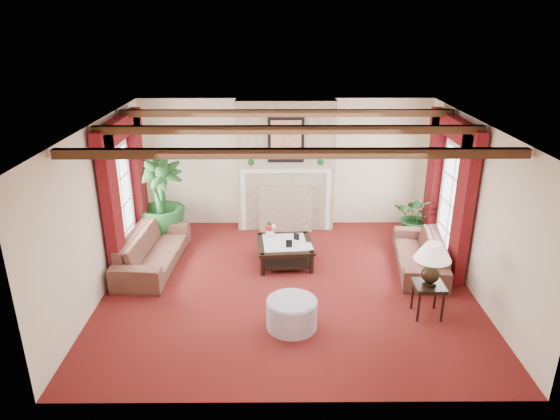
{
  "coord_description": "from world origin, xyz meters",
  "views": [
    {
      "loc": [
        -0.18,
        -7.38,
        4.19
      ],
      "look_at": [
        -0.13,
        0.4,
        1.2
      ],
      "focal_mm": 32.0,
      "sensor_mm": 36.0,
      "label": 1
    }
  ],
  "objects_px": {
    "potted_palm": "(162,218)",
    "side_table": "(427,299)",
    "ottoman": "(292,314)",
    "sofa_left": "(152,244)",
    "coffee_table": "(285,253)",
    "sofa_right": "(420,249)"
  },
  "relations": [
    {
      "from": "sofa_left",
      "to": "potted_palm",
      "type": "distance_m",
      "value": 1.17
    },
    {
      "from": "potted_palm",
      "to": "coffee_table",
      "type": "height_order",
      "value": "potted_palm"
    },
    {
      "from": "coffee_table",
      "to": "sofa_right",
      "type": "bearing_deg",
      "value": -9.93
    },
    {
      "from": "sofa_right",
      "to": "ottoman",
      "type": "bearing_deg",
      "value": -44.49
    },
    {
      "from": "sofa_right",
      "to": "side_table",
      "type": "xyz_separation_m",
      "value": [
        -0.29,
        -1.51,
        -0.12
      ]
    },
    {
      "from": "sofa_left",
      "to": "side_table",
      "type": "distance_m",
      "value": 4.77
    },
    {
      "from": "sofa_left",
      "to": "coffee_table",
      "type": "height_order",
      "value": "sofa_left"
    },
    {
      "from": "potted_palm",
      "to": "side_table",
      "type": "bearing_deg",
      "value": -31.56
    },
    {
      "from": "potted_palm",
      "to": "side_table",
      "type": "height_order",
      "value": "potted_palm"
    },
    {
      "from": "potted_palm",
      "to": "ottoman",
      "type": "height_order",
      "value": "potted_palm"
    },
    {
      "from": "sofa_left",
      "to": "ottoman",
      "type": "height_order",
      "value": "sofa_left"
    },
    {
      "from": "sofa_right",
      "to": "potted_palm",
      "type": "relative_size",
      "value": 1.08
    },
    {
      "from": "sofa_left",
      "to": "sofa_right",
      "type": "relative_size",
      "value": 1.1
    },
    {
      "from": "sofa_left",
      "to": "side_table",
      "type": "height_order",
      "value": "sofa_left"
    },
    {
      "from": "potted_palm",
      "to": "side_table",
      "type": "distance_m",
      "value": 5.35
    },
    {
      "from": "sofa_left",
      "to": "ottoman",
      "type": "relative_size",
      "value": 3.03
    },
    {
      "from": "sofa_right",
      "to": "coffee_table",
      "type": "relative_size",
      "value": 2.05
    },
    {
      "from": "side_table",
      "to": "sofa_right",
      "type": "bearing_deg",
      "value": 79.12
    },
    {
      "from": "sofa_right",
      "to": "ottoman",
      "type": "distance_m",
      "value": 2.96
    },
    {
      "from": "sofa_left",
      "to": "ottoman",
      "type": "bearing_deg",
      "value": -124.51
    },
    {
      "from": "potted_palm",
      "to": "ottoman",
      "type": "distance_m",
      "value": 4.0
    },
    {
      "from": "potted_palm",
      "to": "ottoman",
      "type": "bearing_deg",
      "value": -51.0
    }
  ]
}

